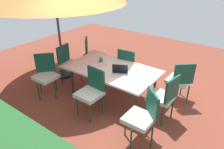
{
  "coord_description": "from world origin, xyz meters",
  "views": [
    {
      "loc": [
        -2.48,
        3.36,
        2.77
      ],
      "look_at": [
        0.0,
        0.0,
        0.59
      ],
      "focal_mm": 34.1,
      "sensor_mm": 36.0,
      "label": 1
    }
  ],
  "objects_px": {
    "chair_south": "(128,65)",
    "laptop": "(120,70)",
    "chair_east": "(69,62)",
    "chair_southwest": "(180,79)",
    "cup": "(101,60)",
    "chair_north": "(91,90)",
    "chair_west": "(164,95)",
    "chair_northeast": "(46,73)",
    "chair_southeast": "(92,53)",
    "dining_table": "(112,70)",
    "chair_northwest": "(143,115)"
  },
  "relations": [
    {
      "from": "chair_southwest",
      "to": "chair_southeast",
      "type": "distance_m",
      "value": 2.54
    },
    {
      "from": "chair_east",
      "to": "laptop",
      "type": "height_order",
      "value": "chair_east"
    },
    {
      "from": "dining_table",
      "to": "chair_northeast",
      "type": "relative_size",
      "value": 2.05
    },
    {
      "from": "chair_west",
      "to": "laptop",
      "type": "height_order",
      "value": "chair_west"
    },
    {
      "from": "dining_table",
      "to": "chair_east",
      "type": "distance_m",
      "value": 1.35
    },
    {
      "from": "chair_southwest",
      "to": "chair_west",
      "type": "distance_m",
      "value": 0.8
    },
    {
      "from": "chair_north",
      "to": "chair_south",
      "type": "bearing_deg",
      "value": 95.59
    },
    {
      "from": "dining_table",
      "to": "chair_east",
      "type": "bearing_deg",
      "value": 2.17
    },
    {
      "from": "chair_south",
      "to": "chair_east",
      "type": "distance_m",
      "value": 1.52
    },
    {
      "from": "chair_east",
      "to": "laptop",
      "type": "bearing_deg",
      "value": -97.81
    },
    {
      "from": "chair_west",
      "to": "chair_northeast",
      "type": "distance_m",
      "value": 2.67
    },
    {
      "from": "chair_southwest",
      "to": "chair_south",
      "type": "height_order",
      "value": "same"
    },
    {
      "from": "chair_east",
      "to": "cup",
      "type": "distance_m",
      "value": 0.97
    },
    {
      "from": "dining_table",
      "to": "chair_east",
      "type": "height_order",
      "value": "chair_east"
    },
    {
      "from": "dining_table",
      "to": "laptop",
      "type": "relative_size",
      "value": 5.01
    },
    {
      "from": "chair_northwest",
      "to": "chair_west",
      "type": "bearing_deg",
      "value": 129.33
    },
    {
      "from": "chair_southeast",
      "to": "laptop",
      "type": "height_order",
      "value": "chair_southeast"
    },
    {
      "from": "chair_southwest",
      "to": "laptop",
      "type": "relative_size",
      "value": 2.45
    },
    {
      "from": "chair_south",
      "to": "chair_northeast",
      "type": "relative_size",
      "value": 1.0
    },
    {
      "from": "chair_northeast",
      "to": "dining_table",
      "type": "bearing_deg",
      "value": -16.3
    },
    {
      "from": "chair_southeast",
      "to": "laptop",
      "type": "bearing_deg",
      "value": -157.56
    },
    {
      "from": "laptop",
      "to": "chair_west",
      "type": "bearing_deg",
      "value": 149.33
    },
    {
      "from": "chair_southeast",
      "to": "chair_northwest",
      "type": "xyz_separation_m",
      "value": [
        -2.49,
        1.59,
        0.0
      ]
    },
    {
      "from": "chair_west",
      "to": "chair_north",
      "type": "xyz_separation_m",
      "value": [
        1.24,
        0.68,
        0.0
      ]
    },
    {
      "from": "chair_southwest",
      "to": "chair_east",
      "type": "xyz_separation_m",
      "value": [
        2.61,
        0.81,
        0.0
      ]
    },
    {
      "from": "chair_northeast",
      "to": "cup",
      "type": "relative_size",
      "value": 10.48
    },
    {
      "from": "chair_southeast",
      "to": "chair_southwest",
      "type": "bearing_deg",
      "value": -129.57
    },
    {
      "from": "chair_west",
      "to": "laptop",
      "type": "relative_size",
      "value": 2.45
    },
    {
      "from": "dining_table",
      "to": "chair_north",
      "type": "height_order",
      "value": "chair_north"
    },
    {
      "from": "chair_west",
      "to": "chair_south",
      "type": "height_order",
      "value": "same"
    },
    {
      "from": "chair_southwest",
      "to": "chair_north",
      "type": "distance_m",
      "value": 1.94
    },
    {
      "from": "chair_north",
      "to": "chair_northeast",
      "type": "height_order",
      "value": "same"
    },
    {
      "from": "chair_southeast",
      "to": "laptop",
      "type": "relative_size",
      "value": 2.45
    },
    {
      "from": "chair_north",
      "to": "chair_east",
      "type": "bearing_deg",
      "value": 157.39
    },
    {
      "from": "chair_northwest",
      "to": "chair_east",
      "type": "xyz_separation_m",
      "value": [
        2.56,
        -0.76,
        0.0
      ]
    },
    {
      "from": "chair_southwest",
      "to": "cup",
      "type": "xyz_separation_m",
      "value": [
        1.69,
        0.63,
        0.24
      ]
    },
    {
      "from": "chair_west",
      "to": "chair_southwest",
      "type": "bearing_deg",
      "value": -172.36
    },
    {
      "from": "chair_east",
      "to": "chair_southwest",
      "type": "bearing_deg",
      "value": -81.06
    },
    {
      "from": "chair_south",
      "to": "cup",
      "type": "relative_size",
      "value": 10.48
    },
    {
      "from": "chair_north",
      "to": "chair_east",
      "type": "distance_m",
      "value": 1.52
    },
    {
      "from": "chair_south",
      "to": "cup",
      "type": "xyz_separation_m",
      "value": [
        0.39,
        0.58,
        0.24
      ]
    },
    {
      "from": "chair_south",
      "to": "chair_east",
      "type": "height_order",
      "value": "same"
    },
    {
      "from": "chair_northwest",
      "to": "chair_northeast",
      "type": "height_order",
      "value": "same"
    },
    {
      "from": "cup",
      "to": "chair_south",
      "type": "bearing_deg",
      "value": -123.6
    },
    {
      "from": "laptop",
      "to": "chair_northeast",
      "type": "bearing_deg",
      "value": -4.48
    },
    {
      "from": "chair_south",
      "to": "laptop",
      "type": "bearing_deg",
      "value": 102.74
    },
    {
      "from": "chair_south",
      "to": "dining_table",
      "type": "bearing_deg",
      "value": 85.24
    },
    {
      "from": "dining_table",
      "to": "chair_northwest",
      "type": "bearing_deg",
      "value": 146.7
    },
    {
      "from": "laptop",
      "to": "cup",
      "type": "height_order",
      "value": "laptop"
    },
    {
      "from": "chair_northeast",
      "to": "chair_west",
      "type": "bearing_deg",
      "value": -31.26
    }
  ]
}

